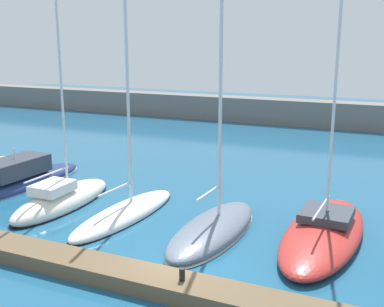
{
  "coord_description": "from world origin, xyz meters",
  "views": [
    {
      "loc": [
        7.05,
        -14.57,
        8.44
      ],
      "look_at": [
        -2.56,
        6.82,
        2.82
      ],
      "focal_mm": 44.29,
      "sensor_mm": 36.0,
      "label": 1
    }
  ],
  "objects_px": {
    "sailboat_ivory_third": "(62,199)",
    "sailboat_red_sixth": "(324,232)",
    "motorboat_navy_second": "(16,181)",
    "dock_bollard": "(182,274)",
    "sailboat_slate_fifth": "(213,227)",
    "sailboat_white_fourth": "(125,213)"
  },
  "relations": [
    {
      "from": "sailboat_ivory_third",
      "to": "sailboat_red_sixth",
      "type": "relative_size",
      "value": 0.93
    },
    {
      "from": "motorboat_navy_second",
      "to": "sailboat_red_sixth",
      "type": "distance_m",
      "value": 17.8
    },
    {
      "from": "motorboat_navy_second",
      "to": "sailboat_ivory_third",
      "type": "xyz_separation_m",
      "value": [
        4.59,
        -1.5,
        -0.01
      ]
    },
    {
      "from": "sailboat_ivory_third",
      "to": "dock_bollard",
      "type": "distance_m",
      "value": 11.12
    },
    {
      "from": "motorboat_navy_second",
      "to": "dock_bollard",
      "type": "distance_m",
      "value": 15.88
    },
    {
      "from": "motorboat_navy_second",
      "to": "sailboat_slate_fifth",
      "type": "height_order",
      "value": "sailboat_slate_fifth"
    },
    {
      "from": "sailboat_slate_fifth",
      "to": "sailboat_red_sixth",
      "type": "height_order",
      "value": "sailboat_red_sixth"
    },
    {
      "from": "sailboat_white_fourth",
      "to": "sailboat_slate_fifth",
      "type": "distance_m",
      "value": 4.73
    },
    {
      "from": "sailboat_red_sixth",
      "to": "dock_bollard",
      "type": "height_order",
      "value": "sailboat_red_sixth"
    },
    {
      "from": "motorboat_navy_second",
      "to": "sailboat_ivory_third",
      "type": "bearing_deg",
      "value": -105.08
    },
    {
      "from": "sailboat_ivory_third",
      "to": "sailboat_red_sixth",
      "type": "height_order",
      "value": "sailboat_red_sixth"
    },
    {
      "from": "sailboat_ivory_third",
      "to": "sailboat_white_fourth",
      "type": "height_order",
      "value": "sailboat_ivory_third"
    },
    {
      "from": "motorboat_navy_second",
      "to": "dock_bollard",
      "type": "xyz_separation_m",
      "value": [
        14.19,
        -7.1,
        0.45
      ]
    },
    {
      "from": "sailboat_white_fourth",
      "to": "dock_bollard",
      "type": "xyz_separation_m",
      "value": [
        5.71,
        -5.54,
        0.58
      ]
    },
    {
      "from": "sailboat_white_fourth",
      "to": "sailboat_slate_fifth",
      "type": "bearing_deg",
      "value": -88.45
    },
    {
      "from": "sailboat_ivory_third",
      "to": "sailboat_slate_fifth",
      "type": "bearing_deg",
      "value": -92.57
    },
    {
      "from": "sailboat_slate_fifth",
      "to": "dock_bollard",
      "type": "xyz_separation_m",
      "value": [
        0.99,
        -5.32,
        0.48
      ]
    },
    {
      "from": "sailboat_red_sixth",
      "to": "sailboat_ivory_third",
      "type": "bearing_deg",
      "value": 97.06
    },
    {
      "from": "sailboat_ivory_third",
      "to": "sailboat_red_sixth",
      "type": "bearing_deg",
      "value": -85.82
    },
    {
      "from": "sailboat_slate_fifth",
      "to": "dock_bollard",
      "type": "distance_m",
      "value": 5.43
    },
    {
      "from": "sailboat_slate_fifth",
      "to": "dock_bollard",
      "type": "height_order",
      "value": "sailboat_slate_fifth"
    },
    {
      "from": "sailboat_white_fourth",
      "to": "sailboat_slate_fifth",
      "type": "relative_size",
      "value": 0.86
    }
  ]
}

